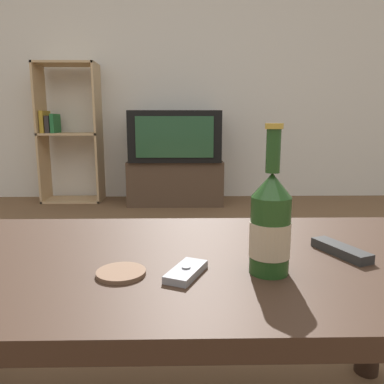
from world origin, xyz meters
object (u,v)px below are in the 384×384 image
(television, at_px, (175,136))
(remote_control, at_px, (341,250))
(tv_stand, at_px, (176,181))
(bookshelf, at_px, (68,132))
(cell_phone, at_px, (186,271))
(beer_bottle, at_px, (270,225))

(television, relative_size, remote_control, 5.50)
(remote_control, bearing_deg, television, 76.51)
(tv_stand, xyz_separation_m, remote_control, (0.42, -2.72, 0.28))
(tv_stand, distance_m, remote_control, 2.76)
(television, distance_m, remote_control, 2.75)
(tv_stand, distance_m, television, 0.42)
(television, relative_size, bookshelf, 0.63)
(remote_control, bearing_deg, bookshelf, 94.74)
(bookshelf, xyz_separation_m, cell_phone, (1.10, -2.91, -0.17))
(beer_bottle, bearing_deg, cell_phone, -176.38)
(remote_control, bearing_deg, tv_stand, 76.50)
(tv_stand, distance_m, bookshelf, 1.12)
(beer_bottle, relative_size, cell_phone, 2.40)
(television, bearing_deg, cell_phone, -88.24)
(beer_bottle, bearing_deg, tv_stand, 94.97)
(television, distance_m, cell_phone, 2.82)
(tv_stand, height_order, beer_bottle, beer_bottle)
(bookshelf, bearing_deg, tv_stand, -5.32)
(cell_phone, xyz_separation_m, remote_control, (0.34, 0.10, 0.00))
(television, xyz_separation_m, cell_phone, (0.09, -2.82, -0.14))
(tv_stand, relative_size, remote_control, 5.88)
(television, height_order, beer_bottle, television)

